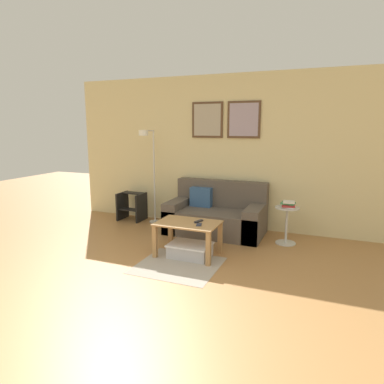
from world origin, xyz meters
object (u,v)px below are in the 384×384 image
object	(u,v)px
coffee_table	(188,229)
storage_bin	(190,250)
couch	(216,216)
side_table	(287,222)
book_stack	(289,204)
remote_control	(199,221)
cell_phone	(199,225)
step_stool	(132,206)
floor_lamp	(149,164)

from	to	relation	value
coffee_table	storage_bin	xyz separation A→B (m)	(0.05, -0.05, -0.27)
couch	coffee_table	bearing A→B (deg)	-91.36
couch	side_table	size ratio (longest dim) A/B	2.78
book_stack	remote_control	bearing A→B (deg)	-139.44
cell_phone	storage_bin	bearing A→B (deg)	160.36
coffee_table	side_table	bearing A→B (deg)	40.21
coffee_table	couch	bearing A→B (deg)	88.64
step_stool	coffee_table	bearing A→B (deg)	-37.07
floor_lamp	side_table	distance (m)	2.46
storage_bin	step_stool	size ratio (longest dim) A/B	1.10
coffee_table	remote_control	xyz separation A→B (m)	(0.12, 0.07, 0.11)
couch	step_stool	world-z (taller)	couch
side_table	remote_control	xyz separation A→B (m)	(-1.03, -0.91, 0.14)
cell_phone	step_stool	world-z (taller)	step_stool
floor_lamp	book_stack	size ratio (longest dim) A/B	7.42
floor_lamp	step_stool	bearing A→B (deg)	161.92
cell_phone	book_stack	bearing A→B (deg)	28.26
remote_control	coffee_table	bearing A→B (deg)	-132.71
couch	book_stack	xyz separation A→B (m)	(1.15, -0.15, 0.32)
book_stack	step_stool	distance (m)	2.86
storage_bin	side_table	size ratio (longest dim) A/B	1.00
couch	side_table	xyz separation A→B (m)	(1.13, -0.14, 0.05)
remote_control	book_stack	bearing A→B (deg)	58.25
cell_phone	side_table	bearing A→B (deg)	28.99
storage_bin	step_stool	xyz separation A→B (m)	(-1.70, 1.30, 0.18)
couch	remote_control	bearing A→B (deg)	-84.69
couch	side_table	bearing A→B (deg)	-6.96
storage_bin	cell_phone	distance (m)	0.39
storage_bin	remote_control	size ratio (longest dim) A/B	3.69
book_stack	remote_control	world-z (taller)	book_stack
side_table	book_stack	xyz separation A→B (m)	(0.02, -0.01, 0.27)
side_table	remote_control	world-z (taller)	side_table
coffee_table	floor_lamp	xyz separation A→B (m)	(-1.18, 1.09, 0.71)
coffee_table	storage_bin	distance (m)	0.28
floor_lamp	remote_control	world-z (taller)	floor_lamp
remote_control	cell_phone	size ratio (longest dim) A/B	1.07
step_stool	storage_bin	bearing A→B (deg)	-37.32
storage_bin	side_table	world-z (taller)	side_table
cell_phone	step_stool	bearing A→B (deg)	127.16
cell_phone	couch	bearing A→B (deg)	79.87
side_table	remote_control	distance (m)	1.38
couch	step_stool	xyz separation A→B (m)	(-1.68, 0.13, -0.01)
couch	remote_control	distance (m)	1.07
couch	storage_bin	size ratio (longest dim) A/B	2.78
couch	storage_bin	world-z (taller)	couch
book_stack	step_stool	xyz separation A→B (m)	(-2.83, 0.28, -0.33)
storage_bin	floor_lamp	distance (m)	1.94
side_table	step_stool	world-z (taller)	side_table
coffee_table	floor_lamp	distance (m)	1.76
floor_lamp	remote_control	distance (m)	1.77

